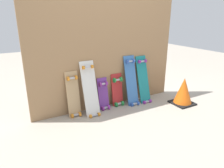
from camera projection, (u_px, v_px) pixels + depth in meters
The scene contains 9 objects.
ground_plane at pixel (110, 106), 3.30m from camera, with size 12.00×12.00×0.00m, color #A89E8E.
plywood_wall_panel at pixel (107, 49), 3.07m from camera, with size 2.37×0.04×1.81m, color #99724C.
skateboard_natural at pixel (73, 96), 2.92m from camera, with size 0.18×0.17×0.71m.
skateboard_white at pixel (90, 91), 2.95m from camera, with size 0.21×0.29×0.84m.
skateboard_purple at pixel (104, 96), 3.16m from camera, with size 0.16×0.17×0.54m.
skateboard_red at pixel (118, 92), 3.28m from camera, with size 0.19×0.16×0.57m.
skateboard_blue at pixel (132, 83), 3.29m from camera, with size 0.19×0.26×0.84m.
skateboard_teal at pixel (144, 82), 3.40m from camera, with size 0.19×0.28×0.82m.
traffic_cone at pixel (183, 91), 3.32m from camera, with size 0.33×0.33×0.44m.
Camera 1 is at (-1.43, -2.65, 1.39)m, focal length 33.20 mm.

